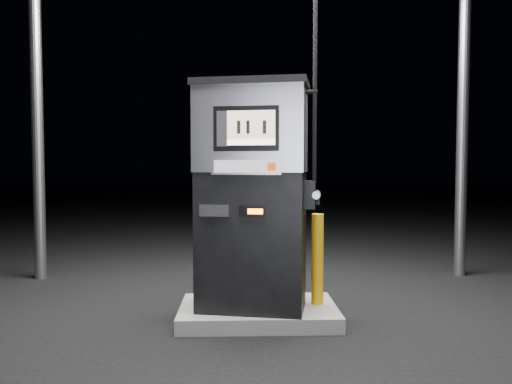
{
  "coord_description": "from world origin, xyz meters",
  "views": [
    {
      "loc": [
        -0.19,
        -5.06,
        1.59
      ],
      "look_at": [
        -0.02,
        0.0,
        1.32
      ],
      "focal_mm": 35.0,
      "sensor_mm": 36.0,
      "label": 1
    }
  ],
  "objects": [
    {
      "name": "ground",
      "position": [
        0.0,
        0.0,
        0.0
      ],
      "size": [
        80.0,
        80.0,
        0.0
      ],
      "primitive_type": "plane",
      "color": "black",
      "rests_on": "ground"
    },
    {
      "name": "bollard_left",
      "position": [
        -0.55,
        0.04,
        0.63
      ],
      "size": [
        0.16,
        0.16,
        0.96
      ],
      "primitive_type": "cylinder",
      "rotation": [
        0.0,
        0.0,
        0.31
      ],
      "color": "#F1A60D",
      "rests_on": "pump_island"
    },
    {
      "name": "fuel_dispenser",
      "position": [
        -0.06,
        -0.1,
        1.31
      ],
      "size": [
        1.3,
        0.87,
        4.7
      ],
      "rotation": [
        0.0,
        0.0,
        -0.19
      ],
      "color": "black",
      "rests_on": "pump_island"
    },
    {
      "name": "bollard_right",
      "position": [
        0.62,
        0.04,
        0.62
      ],
      "size": [
        0.16,
        0.16,
        0.94
      ],
      "primitive_type": "cylinder",
      "rotation": [
        0.0,
        0.0,
        0.35
      ],
      "color": "#F1A60D",
      "rests_on": "pump_island"
    },
    {
      "name": "pump_island",
      "position": [
        0.0,
        0.0,
        0.07
      ],
      "size": [
        1.6,
        1.0,
        0.15
      ],
      "primitive_type": "cube",
      "color": "slate",
      "rests_on": "ground"
    }
  ]
}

